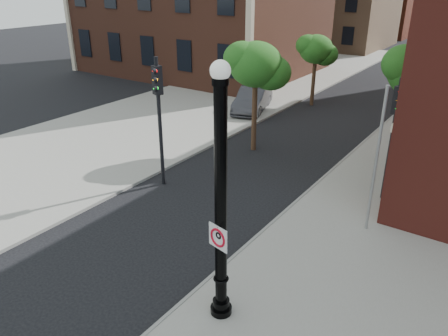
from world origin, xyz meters
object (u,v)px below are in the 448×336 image
Objects in this scene: traffic_signal_left at (158,102)px; lamppost at (221,214)px; traffic_signal_right at (395,121)px; parked_car at (253,99)px; no_parking_sign at (218,237)px.

lamppost is at bearing -18.60° from traffic_signal_left.
traffic_signal_left is 8.59m from traffic_signal_right.
parked_car is at bearing 155.24° from traffic_signal_right.
parked_car is (-8.67, 15.73, -2.19)m from lamppost.
parked_car is at bearing 130.53° from no_parking_sign.
lamppost is 0.54m from no_parking_sign.
traffic_signal_left is at bearing -144.10° from traffic_signal_right.
no_parking_sign reaches higher than parked_car.
no_parking_sign is at bearing -19.36° from traffic_signal_left.
lamppost is 1.39× the size of parked_car.
traffic_signal_right is (7.78, 3.64, -0.30)m from traffic_signal_left.
lamppost is at bearing -78.59° from parked_car.
lamppost is 18.09m from parked_car.
no_parking_sign is 0.13× the size of parked_car.
no_parking_sign is 0.13× the size of traffic_signal_right.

